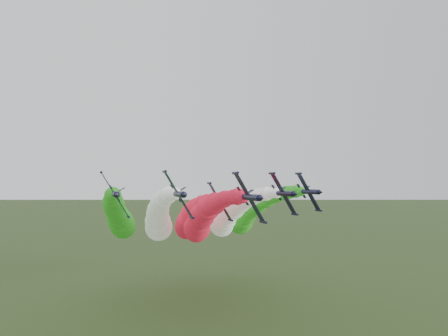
{
  "coord_description": "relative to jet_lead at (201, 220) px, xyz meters",
  "views": [
    {
      "loc": [
        -33.61,
        -84.27,
        38.48
      ],
      "look_at": [
        -6.15,
        5.28,
        41.69
      ],
      "focal_mm": 35.0,
      "sensor_mm": 36.0,
      "label": 1
    }
  ],
  "objects": [
    {
      "name": "jet_trail",
      "position": [
        2.35,
        26.96,
        -2.0
      ],
      "size": [
        14.23,
        79.81,
        22.5
      ],
      "rotation": [
        0.0,
        1.03,
        0.0
      ],
      "color": "black",
      "rests_on": "ground"
    },
    {
      "name": "jet_outer_left",
      "position": [
        -22.78,
        16.79,
        0.16
      ],
      "size": [
        13.99,
        79.57,
        22.26
      ],
      "rotation": [
        0.0,
        1.03,
        0.0
      ],
      "color": "black",
      "rests_on": "ground"
    },
    {
      "name": "jet_outer_right",
      "position": [
        22.76,
        21.0,
        0.18
      ],
      "size": [
        14.49,
        80.07,
        22.76
      ],
      "rotation": [
        0.0,
        1.03,
        0.0
      ],
      "color": "black",
      "rests_on": "ground"
    },
    {
      "name": "jet_inner_right",
      "position": [
        12.57,
        12.49,
        0.33
      ],
      "size": [
        14.12,
        79.69,
        22.39
      ],
      "rotation": [
        0.0,
        1.03,
        0.0
      ],
      "color": "black",
      "rests_on": "ground"
    },
    {
      "name": "jet_lead",
      "position": [
        0.0,
        0.0,
        0.0
      ],
      "size": [
        13.79,
        79.37,
        22.06
      ],
      "rotation": [
        0.0,
        1.03,
        0.0
      ],
      "color": "black",
      "rests_on": "ground"
    },
    {
      "name": "jet_inner_left",
      "position": [
        -11.18,
        9.86,
        0.18
      ],
      "size": [
        14.4,
        79.97,
        22.66
      ],
      "rotation": [
        0.0,
        1.03,
        0.0
      ],
      "color": "black",
      "rests_on": "ground"
    }
  ]
}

